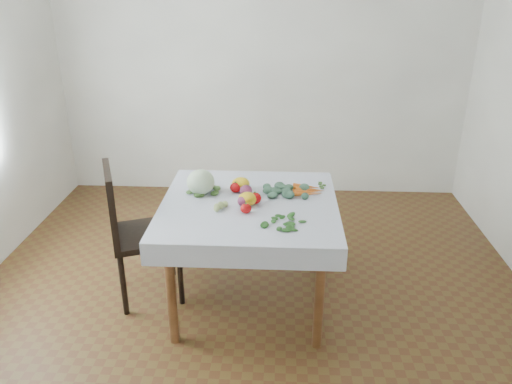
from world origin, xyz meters
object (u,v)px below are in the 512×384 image
(chair, at_px, (131,225))
(carrot_bunch, at_px, (309,190))
(heirloom_back, at_px, (241,184))
(cabbage, at_px, (201,182))
(table, at_px, (249,217))

(chair, height_order, carrot_bunch, chair)
(chair, relative_size, heirloom_back, 7.93)
(chair, relative_size, carrot_bunch, 4.98)
(cabbage, distance_m, heirloom_back, 0.27)
(table, height_order, heirloom_back, heirloom_back)
(carrot_bunch, bearing_deg, cabbage, -175.40)
(carrot_bunch, bearing_deg, table, -154.05)
(carrot_bunch, bearing_deg, heirloom_back, 177.33)
(table, bearing_deg, heirloom_back, 108.51)
(chair, distance_m, heirloom_back, 0.79)
(heirloom_back, xyz_separation_m, carrot_bunch, (0.46, -0.02, -0.03))
(chair, bearing_deg, cabbage, 12.91)
(heirloom_back, height_order, carrot_bunch, heirloom_back)
(chair, xyz_separation_m, cabbage, (0.47, 0.11, 0.28))
(chair, bearing_deg, heirloom_back, 14.37)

